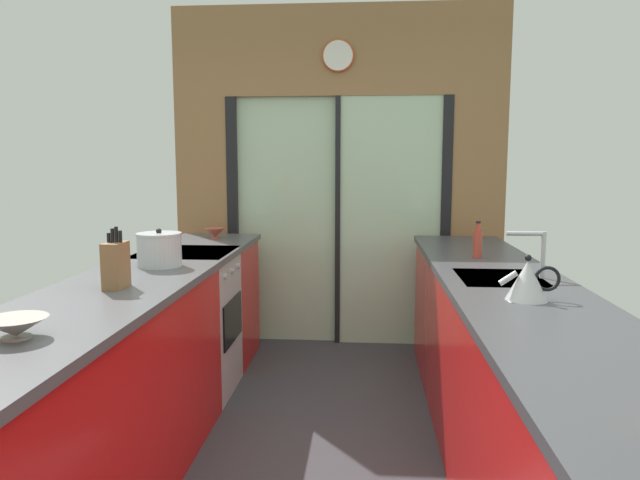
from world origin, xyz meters
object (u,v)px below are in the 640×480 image
knife_block (116,264)px  kettle (528,280)px  mixing_bowl_far (215,233)px  mixing_bowl_near (16,327)px  soap_bottle_far (478,242)px  stock_pot (159,250)px  oven_range (188,323)px

knife_block → kettle: (1.78, -0.09, -0.02)m
mixing_bowl_far → knife_block: 1.75m
mixing_bowl_near → kettle: (1.78, 0.68, 0.05)m
mixing_bowl_near → soap_bottle_far: soap_bottle_far is taller
mixing_bowl_near → knife_block: (0.00, 0.77, 0.07)m
mixing_bowl_far → mixing_bowl_near: bearing=-90.0°
stock_pot → kettle: stock_pot is taller
mixing_bowl_near → kettle: kettle is taller
kettle → stock_pot: bearing=159.8°
mixing_bowl_near → stock_pot: size_ratio=0.83×
oven_range → soap_bottle_far: size_ratio=4.23×
oven_range → knife_block: (0.02, -1.08, 0.57)m
oven_range → kettle: kettle is taller
knife_block → stock_pot: knife_block is taller
oven_range → soap_bottle_far: (1.80, -0.09, 0.56)m
soap_bottle_far → oven_range: bearing=177.2°
knife_block → stock_pot: bearing=90.0°
knife_block → stock_pot: (-0.00, 0.56, -0.02)m
oven_range → soap_bottle_far: bearing=-2.8°
knife_block → kettle: 1.78m
knife_block → soap_bottle_far: size_ratio=1.28×
kettle → soap_bottle_far: size_ratio=1.15×
knife_block → soap_bottle_far: 2.04m
oven_range → kettle: (1.80, -1.18, 0.55)m
stock_pot → oven_range: bearing=92.0°
mixing_bowl_far → kettle: kettle is taller
kettle → soap_bottle_far: bearing=90.1°
stock_pot → soap_bottle_far: bearing=13.7°
mixing_bowl_far → knife_block: bearing=-90.0°
mixing_bowl_near → mixing_bowl_far: 2.52m
mixing_bowl_near → mixing_bowl_far: (0.00, 2.52, 0.00)m
mixing_bowl_far → oven_range: bearing=-91.6°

